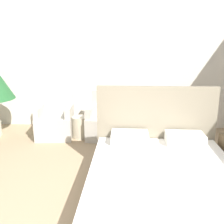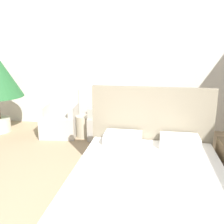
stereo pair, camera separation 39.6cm
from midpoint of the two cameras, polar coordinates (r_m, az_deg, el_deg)
The scene contains 5 objects.
wall_back at distance 5.18m, azimuth -2.57°, elevation 12.33°, with size 10.00×0.06×2.90m.
bed at distance 2.67m, azimuth 7.50°, elevation -17.10°, with size 1.58×2.09×1.17m.
armchair_near_window_left at distance 4.85m, azimuth -15.18°, elevation -2.47°, with size 0.71×0.66×0.86m.
armchair_near_window_right at distance 4.64m, azimuth -3.78°, elevation -2.77°, with size 0.72×0.68×0.86m.
side_table at distance 4.74m, azimuth -9.57°, elevation -3.47°, with size 0.32×0.32×0.40m.
Camera 1 is at (0.34, -1.09, 1.67)m, focal length 40.00 mm.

